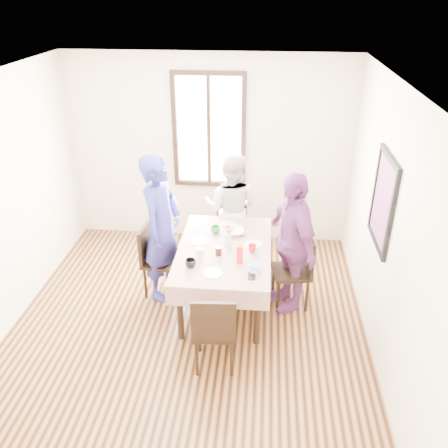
# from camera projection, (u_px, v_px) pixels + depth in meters

# --- Properties ---
(ground) EXTENTS (4.50, 4.50, 0.00)m
(ground) POSITION_uv_depth(u_px,v_px,m) (187.00, 330.00, 5.24)
(ground) COLOR black
(ground) RESTS_ON ground
(back_wall) EXTENTS (4.00, 0.00, 4.00)m
(back_wall) POSITION_uv_depth(u_px,v_px,m) (210.00, 151.00, 6.60)
(back_wall) COLOR beige
(back_wall) RESTS_ON ground
(right_wall) EXTENTS (0.00, 4.50, 4.50)m
(right_wall) POSITION_uv_depth(u_px,v_px,m) (389.00, 233.00, 4.45)
(right_wall) COLOR beige
(right_wall) RESTS_ON ground
(window_frame) EXTENTS (1.02, 0.06, 1.62)m
(window_frame) POSITION_uv_depth(u_px,v_px,m) (209.00, 131.00, 6.44)
(window_frame) COLOR black
(window_frame) RESTS_ON back_wall
(window_pane) EXTENTS (0.90, 0.02, 1.50)m
(window_pane) POSITION_uv_depth(u_px,v_px,m) (209.00, 131.00, 6.45)
(window_pane) COLOR white
(window_pane) RESTS_ON back_wall
(art_poster) EXTENTS (0.04, 0.76, 0.96)m
(art_poster) POSITION_uv_depth(u_px,v_px,m) (383.00, 201.00, 4.62)
(art_poster) COLOR red
(art_poster) RESTS_ON right_wall
(dining_table) EXTENTS (0.94, 1.51, 0.75)m
(dining_table) POSITION_uv_depth(u_px,v_px,m) (224.00, 276.00, 5.54)
(dining_table) COLOR black
(dining_table) RESTS_ON ground
(tablecloth) EXTENTS (1.06, 1.63, 0.01)m
(tablecloth) POSITION_uv_depth(u_px,v_px,m) (224.00, 248.00, 5.36)
(tablecloth) COLOR #4F0907
(tablecloth) RESTS_ON dining_table
(chair_left) EXTENTS (0.45, 0.45, 0.91)m
(chair_left) POSITION_uv_depth(u_px,v_px,m) (162.00, 261.00, 5.69)
(chair_left) COLOR black
(chair_left) RESTS_ON ground
(chair_right) EXTENTS (0.48, 0.48, 0.91)m
(chair_right) POSITION_uv_depth(u_px,v_px,m) (291.00, 272.00, 5.48)
(chair_right) COLOR black
(chair_right) RESTS_ON ground
(chair_far) EXTENTS (0.44, 0.44, 0.91)m
(chair_far) POSITION_uv_depth(u_px,v_px,m) (231.00, 229.00, 6.42)
(chair_far) COLOR black
(chair_far) RESTS_ON ground
(chair_near) EXTENTS (0.45, 0.45, 0.91)m
(chair_near) POSITION_uv_depth(u_px,v_px,m) (215.00, 328.00, 4.59)
(chair_near) COLOR black
(chair_near) RESTS_ON ground
(person_left) EXTENTS (0.58, 0.75, 1.81)m
(person_left) POSITION_uv_depth(u_px,v_px,m) (161.00, 228.00, 5.48)
(person_left) COLOR navy
(person_left) RESTS_ON ground
(person_far) EXTENTS (0.85, 0.71, 1.55)m
(person_far) POSITION_uv_depth(u_px,v_px,m) (231.00, 209.00, 6.26)
(person_far) COLOR beige
(person_far) RESTS_ON ground
(person_right) EXTENTS (0.78, 1.08, 1.70)m
(person_right) POSITION_uv_depth(u_px,v_px,m) (292.00, 242.00, 5.30)
(person_right) COLOR #743676
(person_right) RESTS_ON ground
(mug_black) EXTENTS (0.13, 0.13, 0.09)m
(mug_black) POSITION_uv_depth(u_px,v_px,m) (191.00, 263.00, 4.99)
(mug_black) COLOR black
(mug_black) RESTS_ON tablecloth
(mug_flag) EXTENTS (0.12, 0.12, 0.09)m
(mug_flag) POSITION_uv_depth(u_px,v_px,m) (252.00, 249.00, 5.26)
(mug_flag) COLOR red
(mug_flag) RESTS_ON tablecloth
(mug_green) EXTENTS (0.12, 0.12, 0.09)m
(mug_green) POSITION_uv_depth(u_px,v_px,m) (215.00, 230.00, 5.66)
(mug_green) COLOR #0C7226
(mug_green) RESTS_ON tablecloth
(serving_bowl) EXTENTS (0.27, 0.27, 0.06)m
(serving_bowl) POSITION_uv_depth(u_px,v_px,m) (234.00, 232.00, 5.65)
(serving_bowl) COLOR white
(serving_bowl) RESTS_ON tablecloth
(juice_carton) EXTENTS (0.07, 0.07, 0.21)m
(juice_carton) POSITION_uv_depth(u_px,v_px,m) (240.00, 254.00, 5.04)
(juice_carton) COLOR red
(juice_carton) RESTS_ON tablecloth
(butter_tub) EXTENTS (0.13, 0.13, 0.07)m
(butter_tub) POSITION_uv_depth(u_px,v_px,m) (254.00, 269.00, 4.92)
(butter_tub) COLOR white
(butter_tub) RESTS_ON tablecloth
(jam_jar) EXTENTS (0.07, 0.07, 0.10)m
(jam_jar) POSITION_uv_depth(u_px,v_px,m) (218.00, 251.00, 5.20)
(jam_jar) COLOR black
(jam_jar) RESTS_ON tablecloth
(drinking_glass) EXTENTS (0.08, 0.08, 0.11)m
(drinking_glass) POSITION_uv_depth(u_px,v_px,m) (200.00, 253.00, 5.16)
(drinking_glass) COLOR silver
(drinking_glass) RESTS_ON tablecloth
(smartphone) EXTENTS (0.08, 0.15, 0.01)m
(smartphone) POSITION_uv_depth(u_px,v_px,m) (252.00, 276.00, 4.85)
(smartphone) COLOR black
(smartphone) RESTS_ON tablecloth
(flower_vase) EXTENTS (0.08, 0.08, 0.16)m
(flower_vase) POSITION_uv_depth(u_px,v_px,m) (228.00, 240.00, 5.37)
(flower_vase) COLOR silver
(flower_vase) RESTS_ON tablecloth
(plate_left) EXTENTS (0.20, 0.20, 0.01)m
(plate_left) POSITION_uv_depth(u_px,v_px,m) (199.00, 241.00, 5.49)
(plate_left) COLOR white
(plate_left) RESTS_ON tablecloth
(plate_right) EXTENTS (0.20, 0.20, 0.01)m
(plate_right) POSITION_uv_depth(u_px,v_px,m) (253.00, 244.00, 5.43)
(plate_right) COLOR white
(plate_right) RESTS_ON tablecloth
(plate_far) EXTENTS (0.20, 0.20, 0.01)m
(plate_far) POSITION_uv_depth(u_px,v_px,m) (230.00, 225.00, 5.86)
(plate_far) COLOR white
(plate_far) RESTS_ON tablecloth
(plate_near) EXTENTS (0.20, 0.20, 0.01)m
(plate_near) POSITION_uv_depth(u_px,v_px,m) (213.00, 273.00, 4.89)
(plate_near) COLOR white
(plate_near) RESTS_ON tablecloth
(butter_lid) EXTENTS (0.12, 0.12, 0.01)m
(butter_lid) POSITION_uv_depth(u_px,v_px,m) (254.00, 265.00, 4.90)
(butter_lid) COLOR blue
(butter_lid) RESTS_ON butter_tub
(flower_bunch) EXTENTS (0.09, 0.09, 0.10)m
(flower_bunch) POSITION_uv_depth(u_px,v_px,m) (228.00, 230.00, 5.31)
(flower_bunch) COLOR yellow
(flower_bunch) RESTS_ON flower_vase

